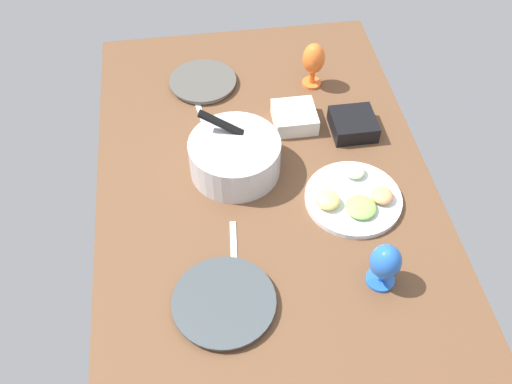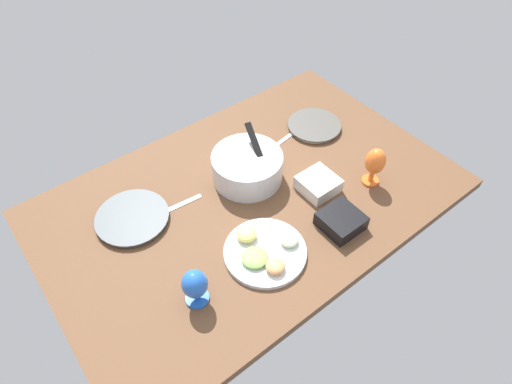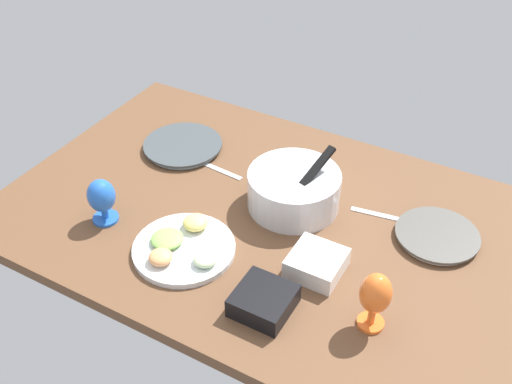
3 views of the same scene
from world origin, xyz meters
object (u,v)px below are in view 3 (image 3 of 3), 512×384
object	(u,v)px
dinner_plate_right	(437,236)
square_bowl_white	(317,262)
square_bowl_black	(264,300)
fruit_platter	(183,247)
mixing_bowl	(294,189)
dinner_plate_left	(183,146)
hurricane_glass_orange	(375,296)
hurricane_glass_blue	(102,198)

from	to	relation	value
dinner_plate_right	square_bowl_white	world-z (taller)	square_bowl_white
square_bowl_black	fruit_platter	bearing A→B (deg)	166.10
mixing_bowl	dinner_plate_right	bearing A→B (deg)	8.58
dinner_plate_left	hurricane_glass_orange	bearing A→B (deg)	-25.83
dinner_plate_left	fruit_platter	bearing A→B (deg)	-55.29
hurricane_glass_orange	dinner_plate_left	bearing A→B (deg)	154.17
dinner_plate_left	hurricane_glass_blue	size ratio (longest dim) A/B	1.89
dinner_plate_right	square_bowl_white	xyz separation A→B (cm)	(-25.25, -28.95, 2.17)
dinner_plate_right	fruit_platter	xyz separation A→B (cm)	(-61.52, -40.24, 0.59)
fruit_platter	square_bowl_white	xyz separation A→B (cm)	(36.27, 11.29, 1.57)
hurricane_glass_blue	square_bowl_black	world-z (taller)	hurricane_glass_blue
dinner_plate_right	hurricane_glass_orange	distance (cm)	40.62
dinner_plate_left	hurricane_glass_orange	distance (cm)	95.29
dinner_plate_right	hurricane_glass_blue	xyz separation A→B (cm)	(-89.67, -40.49, 7.49)
dinner_plate_right	mixing_bowl	distance (cm)	44.21
dinner_plate_left	mixing_bowl	world-z (taller)	mixing_bowl
dinner_plate_right	hurricane_glass_blue	size ratio (longest dim) A/B	1.67
dinner_plate_right	square_bowl_white	bearing A→B (deg)	-131.10
dinner_plate_left	hurricane_glass_blue	world-z (taller)	hurricane_glass_blue
square_bowl_black	square_bowl_white	bearing A→B (deg)	71.71
fruit_platter	dinner_plate_right	bearing A→B (deg)	33.19
mixing_bowl	fruit_platter	world-z (taller)	mixing_bowl
mixing_bowl	square_bowl_black	xyz separation A→B (cm)	(11.95, -41.14, -3.20)
square_bowl_black	hurricane_glass_orange	bearing A→B (deg)	18.35
fruit_platter	square_bowl_black	xyz separation A→B (cm)	(30.08, -7.44, 1.54)
hurricane_glass_orange	square_bowl_white	distance (cm)	23.31
dinner_plate_left	dinner_plate_right	xyz separation A→B (cm)	(90.93, -2.21, -0.07)
fruit_platter	mixing_bowl	bearing A→B (deg)	61.72
dinner_plate_left	hurricane_glass_orange	world-z (taller)	hurricane_glass_orange
hurricane_glass_orange	square_bowl_white	size ratio (longest dim) A/B	1.21
fruit_platter	hurricane_glass_orange	distance (cm)	56.66
mixing_bowl	hurricane_glass_blue	distance (cm)	57.43
mixing_bowl	hurricane_glass_orange	distance (cm)	50.08
dinner_plate_left	square_bowl_white	world-z (taller)	square_bowl_white
dinner_plate_right	hurricane_glass_orange	xyz separation A→B (cm)	(-5.57, -39.11, 9.45)
square_bowl_black	mixing_bowl	bearing A→B (deg)	106.21
dinner_plate_left	square_bowl_black	xyz separation A→B (cm)	(59.49, -49.90, 2.06)
fruit_platter	hurricane_glass_orange	bearing A→B (deg)	1.16
mixing_bowl	hurricane_glass_orange	size ratio (longest dim) A/B	1.66
dinner_plate_left	fruit_platter	xyz separation A→B (cm)	(29.41, -42.45, 0.52)
square_bowl_black	dinner_plate_left	bearing A→B (deg)	140.01
dinner_plate_left	fruit_platter	distance (cm)	51.65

